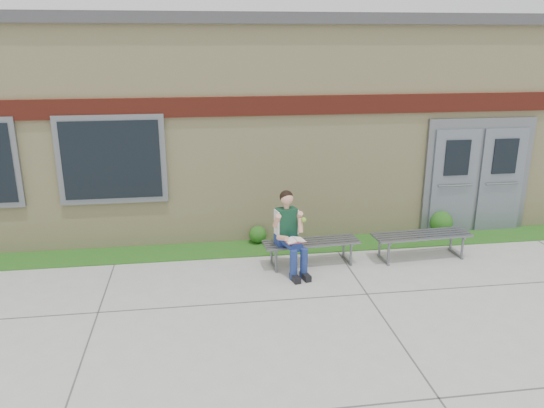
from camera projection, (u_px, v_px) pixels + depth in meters
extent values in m
plane|color=#9E9E99|center=(310.00, 315.00, 7.53)|extent=(80.00, 80.00, 0.00)
cube|color=#2B4F15|center=(281.00, 247.00, 9.98)|extent=(16.00, 0.80, 0.02)
cube|color=beige|center=(259.00, 116.00, 12.60)|extent=(16.00, 6.00, 4.00)
cube|color=#3F3F42|center=(258.00, 23.00, 11.98)|extent=(16.20, 6.20, 0.20)
cube|color=maroon|center=(279.00, 106.00, 9.56)|extent=(16.00, 0.06, 0.35)
cube|color=slate|center=(112.00, 160.00, 9.41)|extent=(1.90, 0.08, 1.60)
cube|color=black|center=(112.00, 160.00, 9.37)|extent=(1.70, 0.04, 1.40)
cube|color=slate|center=(477.00, 176.00, 10.53)|extent=(2.20, 0.08, 2.30)
cube|color=slate|center=(454.00, 182.00, 10.45)|extent=(0.92, 0.06, 2.10)
cube|color=slate|center=(501.00, 180.00, 10.58)|extent=(0.92, 0.06, 2.10)
cube|color=slate|center=(311.00, 242.00, 9.11)|extent=(1.68, 0.56, 0.03)
cube|color=slate|center=(273.00, 256.00, 9.08)|extent=(0.07, 0.46, 0.38)
cube|color=slate|center=(348.00, 252.00, 9.26)|extent=(0.07, 0.46, 0.38)
cube|color=slate|center=(422.00, 235.00, 9.37)|extent=(1.77, 0.58, 0.03)
cube|color=slate|center=(383.00, 249.00, 9.35)|extent=(0.07, 0.49, 0.40)
cube|color=slate|center=(458.00, 245.00, 9.54)|extent=(0.07, 0.49, 0.40)
cube|color=navy|center=(286.00, 239.00, 8.97)|extent=(0.39, 0.32, 0.16)
cube|color=#0E362B|center=(286.00, 222.00, 8.86)|extent=(0.36, 0.27, 0.47)
sphere|color=#E19A7C|center=(287.00, 198.00, 8.73)|extent=(0.26, 0.26, 0.21)
sphere|color=black|center=(286.00, 197.00, 8.74)|extent=(0.27, 0.27, 0.23)
cylinder|color=navy|center=(287.00, 244.00, 8.70)|extent=(0.24, 0.45, 0.15)
cylinder|color=navy|center=(297.00, 243.00, 8.76)|extent=(0.24, 0.45, 0.15)
cylinder|color=navy|center=(293.00, 265.00, 8.57)|extent=(0.12, 0.12, 0.51)
cylinder|color=navy|center=(304.00, 263.00, 8.63)|extent=(0.12, 0.12, 0.51)
cube|color=black|center=(295.00, 278.00, 8.56)|extent=(0.16, 0.28, 0.10)
cube|color=black|center=(305.00, 277.00, 8.63)|extent=(0.16, 0.28, 0.10)
cylinder|color=#E19A7C|center=(277.00, 221.00, 8.72)|extent=(0.14, 0.24, 0.27)
cylinder|color=#E19A7C|center=(299.00, 218.00, 8.85)|extent=(0.14, 0.24, 0.27)
cube|color=white|center=(295.00, 240.00, 8.59)|extent=(0.36, 0.29, 0.02)
cube|color=#C54952|center=(295.00, 241.00, 8.59)|extent=(0.36, 0.30, 0.01)
sphere|color=#7BB730|center=(304.00, 220.00, 8.73)|extent=(0.09, 0.09, 0.09)
sphere|color=#2B4F15|center=(258.00, 234.00, 10.11)|extent=(0.33, 0.33, 0.33)
sphere|color=#2B4F15|center=(441.00, 222.00, 10.60)|extent=(0.46, 0.46, 0.46)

